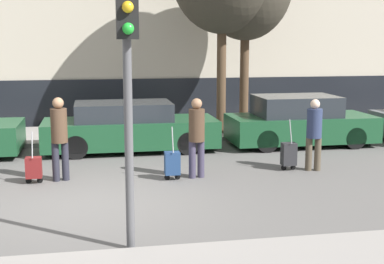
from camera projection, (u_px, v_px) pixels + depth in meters
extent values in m
plane|color=#565451|center=(86.00, 204.00, 9.65)|extent=(80.00, 80.00, 0.00)
cube|color=gray|center=(88.00, 135.00, 16.42)|extent=(28.00, 3.00, 0.12)
cube|color=black|center=(88.00, 103.00, 18.41)|extent=(27.44, 0.06, 1.60)
cube|color=#194728|center=(131.00, 133.00, 14.27)|extent=(4.58, 1.76, 0.70)
cube|color=#23282D|center=(123.00, 111.00, 14.14)|extent=(2.52, 1.55, 0.47)
cylinder|color=black|center=(188.00, 143.00, 13.79)|extent=(0.60, 0.18, 0.60)
cylinder|color=black|center=(178.00, 133.00, 15.32)|extent=(0.60, 0.18, 0.60)
cylinder|color=black|center=(76.00, 147.00, 13.28)|extent=(0.60, 0.18, 0.60)
cylinder|color=black|center=(77.00, 136.00, 14.81)|extent=(0.60, 0.18, 0.60)
cube|color=#194728|center=(301.00, 128.00, 15.04)|extent=(4.04, 1.78, 0.70)
cube|color=#23282D|center=(296.00, 106.00, 14.91)|extent=(2.22, 1.57, 0.56)
cylinder|color=black|center=(355.00, 138.00, 14.53)|extent=(0.60, 0.18, 0.60)
cylinder|color=black|center=(330.00, 129.00, 16.08)|extent=(0.60, 0.18, 0.60)
cylinder|color=black|center=(267.00, 141.00, 14.07)|extent=(0.60, 0.18, 0.60)
cylinder|color=black|center=(250.00, 131.00, 15.62)|extent=(0.60, 0.18, 0.60)
cylinder|color=#23232D|center=(56.00, 162.00, 11.18)|extent=(0.15, 0.15, 0.82)
cylinder|color=#23232D|center=(65.00, 161.00, 11.26)|extent=(0.15, 0.15, 0.82)
cylinder|color=#473323|center=(59.00, 126.00, 11.09)|extent=(0.34, 0.34, 0.71)
sphere|color=#936B4C|center=(58.00, 103.00, 11.01)|extent=(0.23, 0.23, 0.23)
cube|color=maroon|center=(34.00, 168.00, 11.01)|extent=(0.32, 0.24, 0.43)
cylinder|color=black|center=(29.00, 181.00, 11.04)|extent=(0.12, 0.03, 0.12)
cylinder|color=black|center=(40.00, 180.00, 11.08)|extent=(0.12, 0.03, 0.12)
cylinder|color=gray|center=(32.00, 145.00, 10.86)|extent=(0.02, 0.19, 0.53)
cylinder|color=#383347|center=(192.00, 160.00, 11.43)|extent=(0.15, 0.15, 0.80)
cylinder|color=#383347|center=(201.00, 159.00, 11.50)|extent=(0.15, 0.15, 0.80)
cylinder|color=#473323|center=(197.00, 125.00, 11.34)|extent=(0.34, 0.34, 0.69)
sphere|color=#936B4C|center=(197.00, 104.00, 11.26)|extent=(0.23, 0.23, 0.23)
cube|color=navy|center=(172.00, 163.00, 11.29)|extent=(0.32, 0.24, 0.48)
cylinder|color=black|center=(167.00, 177.00, 11.32)|extent=(0.12, 0.03, 0.12)
cylinder|color=black|center=(178.00, 177.00, 11.36)|extent=(0.12, 0.03, 0.12)
cylinder|color=gray|center=(173.00, 140.00, 11.13)|extent=(0.02, 0.19, 0.53)
cylinder|color=#4C4233|center=(309.00, 154.00, 12.11)|extent=(0.15, 0.15, 0.76)
cylinder|color=#4C4233|center=(318.00, 154.00, 12.10)|extent=(0.15, 0.15, 0.76)
cylinder|color=#283351|center=(314.00, 123.00, 11.98)|extent=(0.34, 0.34, 0.66)
sphere|color=beige|center=(315.00, 104.00, 11.91)|extent=(0.21, 0.21, 0.21)
cube|color=#262628|center=(289.00, 154.00, 12.13)|extent=(0.32, 0.24, 0.51)
cylinder|color=black|center=(284.00, 168.00, 12.16)|extent=(0.12, 0.03, 0.12)
cylinder|color=black|center=(293.00, 167.00, 12.20)|extent=(0.12, 0.03, 0.12)
cylinder|color=gray|center=(291.00, 131.00, 11.97)|extent=(0.02, 0.19, 0.53)
cylinder|color=#515154|center=(128.00, 119.00, 7.27)|extent=(0.12, 0.12, 3.74)
cube|color=black|center=(127.00, 8.00, 6.85)|extent=(0.28, 0.24, 0.80)
sphere|color=gold|center=(128.00, 7.00, 6.70)|extent=(0.15, 0.15, 0.15)
sphere|color=green|center=(128.00, 29.00, 6.75)|extent=(0.15, 0.15, 0.15)
cylinder|color=#4C3826|center=(221.00, 76.00, 16.20)|extent=(0.28, 0.28, 3.46)
cylinder|color=#4C3826|center=(244.00, 78.00, 16.84)|extent=(0.28, 0.28, 3.24)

